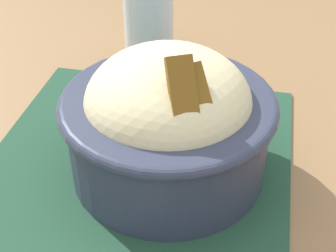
{
  "coord_description": "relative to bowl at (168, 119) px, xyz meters",
  "views": [
    {
      "loc": [
        0.31,
        0.09,
        1.06
      ],
      "look_at": [
        -0.02,
        0.02,
        0.8
      ],
      "focal_mm": 52.45,
      "sensor_mm": 36.0,
      "label": 1
    }
  ],
  "objects": [
    {
      "name": "drinking_glass",
      "position": [
        -0.23,
        -0.07,
        -0.02
      ],
      "size": [
        0.06,
        0.06,
        0.1
      ],
      "color": "silver",
      "rests_on": "table"
    },
    {
      "name": "bowl",
      "position": [
        0.0,
        0.0,
        0.0
      ],
      "size": [
        0.19,
        0.19,
        0.14
      ],
      "color": "#2D3347",
      "rests_on": "placemat"
    },
    {
      "name": "table",
      "position": [
        0.02,
        -0.02,
        -0.13
      ],
      "size": [
        1.18,
        0.83,
        0.75
      ],
      "color": "olive",
      "rests_on": "ground_plane"
    },
    {
      "name": "placemat",
      "position": [
        0.05,
        -0.03,
        -0.06
      ],
      "size": [
        0.41,
        0.29,
        0.0
      ],
      "primitive_type": "cube",
      "rotation": [
        0.0,
        0.0,
        -0.0
      ],
      "color": "#1E422D",
      "rests_on": "table"
    }
  ]
}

